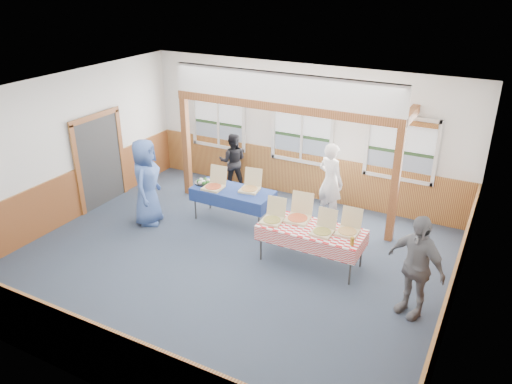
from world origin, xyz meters
The scene contains 31 objects.
floor centered at (0.00, 0.00, 0.00)m, with size 8.00×8.00×0.00m, color #272D3F.
ceiling centered at (0.00, 0.00, 3.20)m, with size 8.00×8.00×0.00m, color white.
wall_back centered at (0.00, 3.50, 1.60)m, with size 8.00×8.00×0.00m, color silver.
wall_front centered at (0.00, -3.50, 1.60)m, with size 8.00×8.00×0.00m, color silver.
wall_left centered at (-4.00, 0.00, 1.60)m, with size 8.00×8.00×0.00m, color silver.
wall_right centered at (4.00, 0.00, 1.60)m, with size 8.00×8.00×0.00m, color silver.
wainscot_back centered at (0.00, 3.48, 0.55)m, with size 7.98×0.05×1.10m, color brown.
wainscot_front centered at (0.00, -3.48, 0.55)m, with size 7.98×0.05×1.10m, color brown.
wainscot_left centered at (-3.98, 0.00, 0.55)m, with size 0.05×6.98×1.10m, color brown.
wainscot_right centered at (3.98, 0.00, 0.55)m, with size 0.05×6.98×1.10m, color brown.
cased_opening centered at (-3.96, 0.90, 1.05)m, with size 0.06×1.30×2.10m, color #303030.
window_left centered at (-2.30, 3.46, 1.68)m, with size 1.56×0.10×1.46m.
window_mid centered at (0.00, 3.46, 1.68)m, with size 1.56×0.10×1.46m.
window_right centered at (2.30, 3.46, 1.68)m, with size 1.56×0.10×1.46m.
post_left centered at (-2.50, 2.30, 1.20)m, with size 0.15×0.15×2.40m, color brown.
post_right centered at (2.50, 2.30, 1.20)m, with size 0.15×0.15×2.40m, color brown.
cross_beam centered at (0.00, 2.30, 2.49)m, with size 5.15×0.18×0.18m, color brown.
table_left centered at (-0.76, 1.51, 0.70)m, with size 1.91×1.21×0.76m.
table_right centered at (1.40, 0.70, 0.70)m, with size 2.05×1.15×0.76m.
pizza_box_a centered at (-1.16, 1.40, 0.82)m, with size 0.43×0.51×0.44m.
pizza_box_b centered at (-0.42, 1.67, 0.82)m, with size 0.45×0.53×0.43m.
pizza_box_c centered at (0.65, 0.60, 0.82)m, with size 0.41×0.49×0.42m.
pizza_box_d centered at (1.05, 0.90, 0.83)m, with size 0.47×0.55×0.47m.
pizza_box_e centered at (1.65, 0.62, 0.82)m, with size 0.38×0.46×0.40m.
pizza_box_f centered at (2.05, 0.84, 0.82)m, with size 0.38×0.47×0.41m.
veggie_tray centered at (-1.51, 1.51, 0.79)m, with size 0.40×0.40×0.09m.
drink_glass centered at (2.25, 0.45, 0.83)m, with size 0.07×0.07×0.15m, color olive.
woman_white centered at (1.05, 2.64, 0.88)m, with size 0.64×0.42×1.76m, color white.
woman_black centered at (-1.69, 3.10, 0.72)m, with size 0.70×0.54×1.44m, color black.
man_blue centered at (-2.37, 0.61, 0.96)m, with size 0.93×0.61×1.91m, color #3D5999.
person_grey centered at (3.40, 0.09, 0.88)m, with size 1.03×0.43×1.76m, color slate.
Camera 1 is at (4.29, -6.94, 5.16)m, focal length 35.00 mm.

